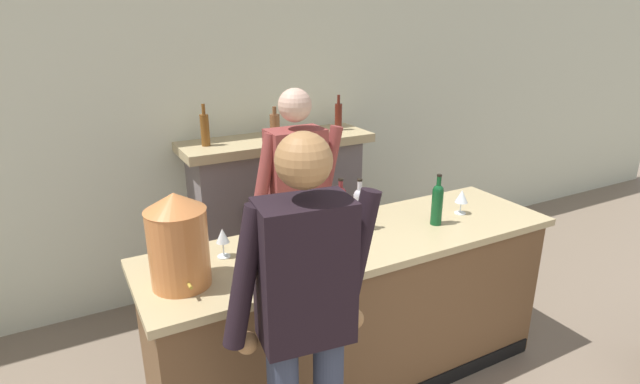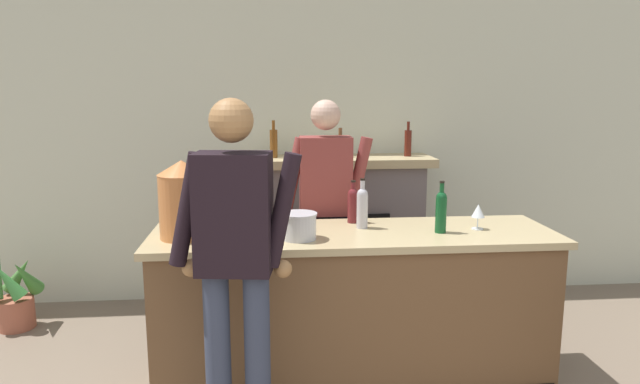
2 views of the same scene
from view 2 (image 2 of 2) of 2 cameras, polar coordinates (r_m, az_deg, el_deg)
wall_back_panel at (r=5.03m, az=-1.94°, el=4.79°), size 12.00×0.07×2.75m
bar_counter at (r=3.68m, az=3.35°, el=-11.46°), size 2.49×0.73×0.99m
fireplace_stone at (r=4.93m, az=2.09°, el=-3.82°), size 1.53×0.52×1.60m
potted_plant_corner at (r=5.11m, az=-28.25°, el=-9.04°), size 0.38×0.36×0.62m
person_customer at (r=2.83m, az=-8.47°, el=-7.24°), size 0.65×0.34×1.82m
person_bartender at (r=4.05m, az=0.56°, el=-2.07°), size 0.66×0.30×1.79m
copper_dispenser at (r=3.43m, az=-13.57°, el=-0.71°), size 0.28×0.32×0.46m
ice_bucket_steel at (r=3.34m, az=-2.11°, el=-3.41°), size 0.21×0.21×0.16m
wine_bottle_burgundy_dark at (r=3.55m, az=12.02°, el=-1.77°), size 0.07×0.07×0.32m
wine_bottle_riesling_slim at (r=3.74m, az=3.32°, el=-1.17°), size 0.07×0.07×0.28m
wine_bottle_rose_blush at (r=3.60m, az=4.25°, el=-1.42°), size 0.07×0.07×0.32m
wine_glass_back_row at (r=3.41m, az=-5.30°, el=-2.42°), size 0.09×0.09×0.17m
wine_glass_front_left at (r=3.32m, az=-7.76°, el=-3.14°), size 0.07×0.07×0.15m
wine_glass_by_dispenser at (r=3.69m, az=15.54°, el=-1.91°), size 0.08×0.08×0.16m
wine_glass_mid_counter at (r=3.60m, az=-8.91°, el=-1.94°), size 0.07×0.07×0.16m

